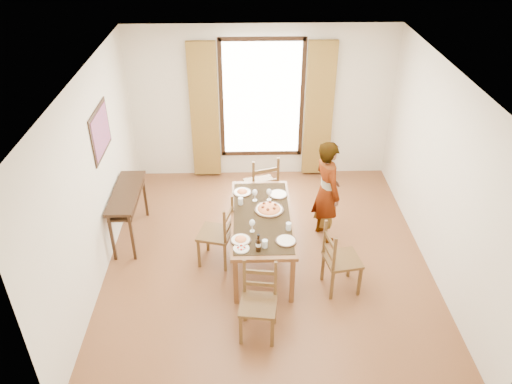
{
  "coord_description": "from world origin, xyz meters",
  "views": [
    {
      "loc": [
        -0.31,
        -5.54,
        4.61
      ],
      "look_at": [
        -0.16,
        0.21,
        1.0
      ],
      "focal_mm": 35.0,
      "sensor_mm": 36.0,
      "label": 1
    }
  ],
  "objects_px": {
    "console_table": "(127,198)",
    "dining_table": "(262,220)",
    "pasta_platter": "(269,207)",
    "man": "(327,191)"
  },
  "relations": [
    {
      "from": "console_table",
      "to": "man",
      "type": "height_order",
      "value": "man"
    },
    {
      "from": "pasta_platter",
      "to": "console_table",
      "type": "bearing_deg",
      "value": 166.8
    },
    {
      "from": "dining_table",
      "to": "console_table",
      "type": "bearing_deg",
      "value": 162.9
    },
    {
      "from": "console_table",
      "to": "man",
      "type": "bearing_deg",
      "value": -1.43
    },
    {
      "from": "console_table",
      "to": "man",
      "type": "distance_m",
      "value": 2.91
    },
    {
      "from": "console_table",
      "to": "dining_table",
      "type": "xyz_separation_m",
      "value": [
        1.94,
        -0.6,
        0.0
      ]
    },
    {
      "from": "man",
      "to": "pasta_platter",
      "type": "relative_size",
      "value": 3.97
    },
    {
      "from": "console_table",
      "to": "pasta_platter",
      "type": "xyz_separation_m",
      "value": [
        2.05,
        -0.48,
        0.12
      ]
    },
    {
      "from": "console_table",
      "to": "man",
      "type": "relative_size",
      "value": 0.76
    },
    {
      "from": "dining_table",
      "to": "pasta_platter",
      "type": "distance_m",
      "value": 0.2
    }
  ]
}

